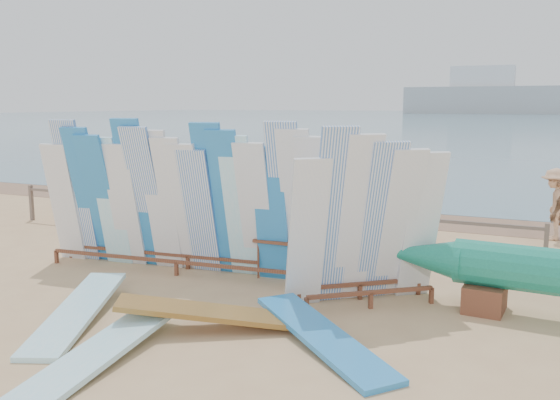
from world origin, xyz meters
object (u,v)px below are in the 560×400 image
at_px(beachgoer_0, 77,184).
at_px(beachgoer_8, 381,200).
at_px(flat_board_d, 322,345).
at_px(stroller, 394,228).
at_px(beach_chair_right, 280,224).
at_px(beachgoer_extra_1, 77,179).
at_px(flat_board_a, 78,321).
at_px(flat_board_c, 221,329).
at_px(beachgoer_9, 554,204).
at_px(flat_board_b, 103,360).
at_px(beachgoer_4, 256,186).
at_px(beachgoer_1, 189,178).
at_px(main_surfboard_rack, 181,204).
at_px(beachgoer_11, 163,179).
at_px(beachgoer_2, 108,188).
at_px(vendor_table, 282,256).
at_px(beachgoer_3, 200,181).
at_px(beach_chair_left, 306,229).
at_px(beachgoer_6, 354,199).
at_px(side_surfboard_rack, 366,226).

bearing_deg(beachgoer_0, beachgoer_8, -159.84).
relative_size(flat_board_d, stroller, 2.57).
relative_size(beach_chair_right, beachgoer_extra_1, 0.62).
distance_m(flat_board_a, flat_board_c, 2.02).
height_order(flat_board_d, flat_board_c, flat_board_c).
bearing_deg(beach_chair_right, beachgoer_9, -4.01).
distance_m(flat_board_c, beachgoer_9, 8.57).
height_order(flat_board_b, beachgoer_4, beachgoer_4).
relative_size(beachgoer_1, beachgoer_9, 1.12).
xyz_separation_m(flat_board_d, beachgoer_4, (-4.25, 6.76, 0.90)).
xyz_separation_m(beachgoer_1, beachgoer_8, (5.80, -1.09, -0.08)).
xyz_separation_m(flat_board_b, beachgoer_4, (-2.07, 8.20, 0.90)).
relative_size(beachgoer_extra_1, beachgoer_4, 0.87).
distance_m(main_surfboard_rack, beachgoer_11, 7.17).
distance_m(flat_board_c, beachgoer_1, 9.34).
xyz_separation_m(flat_board_c, beachgoer_2, (-6.33, 5.38, 0.83)).
height_order(vendor_table, beachgoer_extra_1, beachgoer_extra_1).
relative_size(beach_chair_right, beachgoer_11, 0.61).
xyz_separation_m(vendor_table, beachgoer_4, (-2.62, 4.31, 0.53)).
relative_size(beachgoer_extra_1, beachgoer_3, 1.00).
distance_m(flat_board_b, beachgoer_0, 9.31).
xyz_separation_m(beach_chair_left, beachgoer_6, (0.89, 0.59, 0.65)).
distance_m(main_surfboard_rack, beachgoer_1, 6.50).
distance_m(side_surfboard_rack, stroller, 3.70).
distance_m(flat_board_d, beach_chair_left, 5.54).
height_order(flat_board_b, beachgoer_9, beachgoer_9).
bearing_deg(side_surfboard_rack, beachgoer_2, 117.25).
relative_size(beachgoer_1, beachgoer_4, 0.98).
bearing_deg(side_surfboard_rack, beachgoer_11, 104.63).
distance_m(flat_board_b, beachgoer_1, 10.11).
height_order(flat_board_d, beachgoer_1, beachgoer_1).
distance_m(beach_chair_left, stroller, 1.87).
height_order(beachgoer_9, beachgoer_8, beachgoer_8).
distance_m(side_surfboard_rack, beachgoer_8, 4.89).
xyz_separation_m(flat_board_c, beachgoer_0, (-7.25, 5.27, 0.88)).
bearing_deg(beachgoer_8, beachgoer_extra_1, -60.85).
bearing_deg(side_surfboard_rack, flat_board_c, -167.36).
relative_size(flat_board_d, beachgoer_0, 1.53).
distance_m(flat_board_b, beachgoer_11, 10.70).
xyz_separation_m(vendor_table, flat_board_a, (-1.71, -3.05, -0.36)).
height_order(side_surfboard_rack, beachgoer_extra_1, side_surfboard_rack).
height_order(beachgoer_11, beachgoer_6, beachgoer_6).
height_order(beachgoer_0, beachgoer_9, beachgoer_0).
bearing_deg(beachgoer_11, beachgoer_6, -13.81).
bearing_deg(flat_board_c, stroller, -38.52).
bearing_deg(beachgoer_9, flat_board_d, -19.05).
distance_m(flat_board_d, beachgoer_9, 7.95).
relative_size(main_surfboard_rack, beachgoer_0, 3.09).
relative_size(side_surfboard_rack, flat_board_b, 0.98).
bearing_deg(beachgoer_11, beach_chair_left, -21.65).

